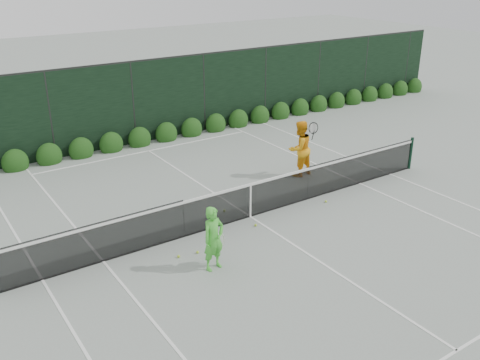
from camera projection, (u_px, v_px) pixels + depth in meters
ground at (250, 217)px, 14.37m from camera, size 80.00×80.00×0.00m
tennis_net at (250, 199)px, 14.15m from camera, size 12.90×0.10×1.07m
player_woman at (214, 239)px, 11.71m from camera, size 0.65×0.44×1.50m
player_man at (300, 149)px, 16.78m from camera, size 0.96×0.76×1.79m
court_lines at (250, 217)px, 14.36m from camera, size 11.03×23.83×0.01m
windscreen_fence at (322, 201)px, 11.71m from camera, size 32.00×21.07×3.06m
hedge_row at (140, 139)px, 19.75m from camera, size 31.66×0.65×0.94m
tennis_balls at (240, 227)px, 13.73m from camera, size 4.97×1.60×0.07m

